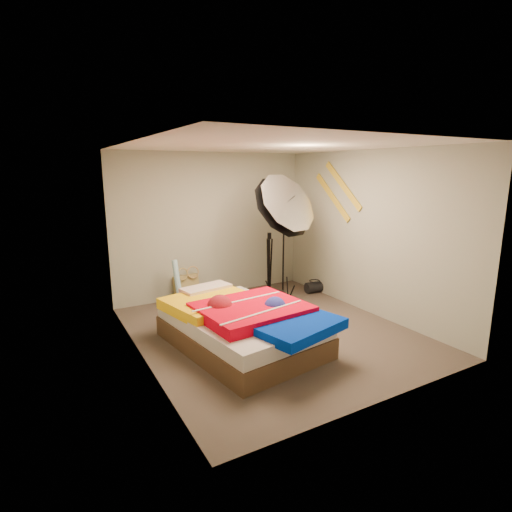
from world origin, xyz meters
TOP-DOWN VIEW (x-y plane):
  - floor at (0.00, 0.00)m, footprint 4.00×4.00m
  - ceiling at (0.00, 0.00)m, footprint 4.00×4.00m
  - wall_back at (0.00, 2.00)m, footprint 3.50×0.00m
  - wall_front at (0.00, -2.00)m, footprint 3.50×0.00m
  - wall_left at (-1.75, 0.00)m, footprint 0.00×4.00m
  - wall_right at (1.75, 0.00)m, footprint 0.00×4.00m
  - tote_bag at (-0.54, 1.90)m, footprint 0.46×0.25m
  - wrapping_roll at (-0.80, 1.58)m, footprint 0.16×0.24m
  - camera_case at (0.53, 0.73)m, footprint 0.32×0.27m
  - duffel_bag at (1.63, 1.14)m, footprint 0.35×0.23m
  - wall_stripe_upper at (1.73, 0.60)m, footprint 0.02×0.91m
  - wall_stripe_lower at (1.73, 0.85)m, footprint 0.02×0.91m
  - bed at (-0.57, -0.22)m, footprint 1.75×2.32m
  - photo_umbrella at (0.69, 0.81)m, footprint 1.25×0.92m
  - camera_tripod at (0.81, 1.39)m, footprint 0.08×0.08m

SIDE VIEW (x-z plane):
  - floor at x=0.00m, z-range 0.00..0.00m
  - duffel_bag at x=1.63m, z-range 0.00..0.20m
  - camera_case at x=0.53m, z-range 0.00..0.27m
  - tote_bag at x=-0.54m, z-range -0.01..0.44m
  - bed at x=-0.57m, z-range 0.00..0.59m
  - wrapping_roll at x=-0.80m, z-range 0.00..0.79m
  - camera_tripod at x=0.81m, z-range 0.08..1.22m
  - wall_back at x=0.00m, z-range -0.50..3.00m
  - wall_front at x=0.00m, z-range -0.50..3.00m
  - wall_left at x=-1.75m, z-range -0.75..3.25m
  - wall_right at x=1.75m, z-range -0.75..3.25m
  - photo_umbrella at x=0.69m, z-range 0.49..2.75m
  - wall_stripe_lower at x=1.73m, z-range 1.36..2.14m
  - wall_stripe_upper at x=1.73m, z-range 1.56..2.34m
  - ceiling at x=0.00m, z-range 2.50..2.50m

